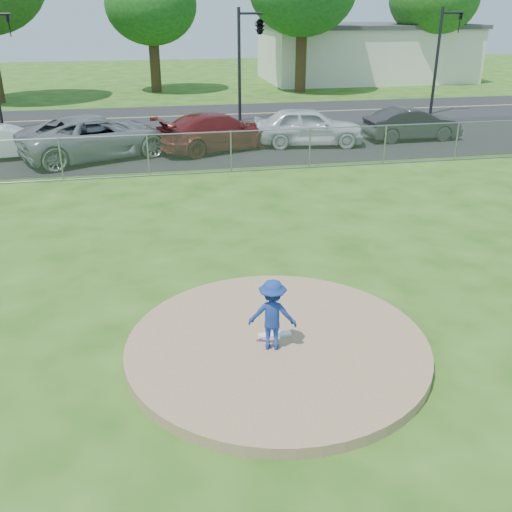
# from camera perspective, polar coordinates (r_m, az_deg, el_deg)

# --- Properties ---
(ground) EXTENTS (120.00, 120.00, 0.00)m
(ground) POSITION_cam_1_polar(r_m,az_deg,el_deg) (19.44, -4.53, 6.69)
(ground) COLOR #244E11
(ground) RESTS_ON ground
(pitchers_mound) EXTENTS (5.40, 5.40, 0.20)m
(pitchers_mound) POSITION_cam_1_polar(r_m,az_deg,el_deg) (10.36, 2.13, -8.98)
(pitchers_mound) COLOR #91714F
(pitchers_mound) RESTS_ON ground
(pitching_rubber) EXTENTS (0.60, 0.15, 0.04)m
(pitching_rubber) POSITION_cam_1_polar(r_m,az_deg,el_deg) (10.46, 1.90, -7.85)
(pitching_rubber) COLOR white
(pitching_rubber) RESTS_ON pitchers_mound
(chain_link_fence) EXTENTS (40.00, 0.06, 1.50)m
(chain_link_fence) POSITION_cam_1_polar(r_m,az_deg,el_deg) (21.16, -5.25, 10.19)
(chain_link_fence) COLOR gray
(chain_link_fence) RESTS_ON ground
(parking_lot) EXTENTS (50.00, 8.00, 0.01)m
(parking_lot) POSITION_cam_1_polar(r_m,az_deg,el_deg) (25.69, -6.28, 10.88)
(parking_lot) COLOR black
(parking_lot) RESTS_ON ground
(street) EXTENTS (60.00, 7.00, 0.01)m
(street) POSITION_cam_1_polar(r_m,az_deg,el_deg) (33.03, -7.50, 13.71)
(street) COLOR black
(street) RESTS_ON ground
(commercial_building) EXTENTS (16.40, 9.40, 4.30)m
(commercial_building) POSITION_cam_1_polar(r_m,az_deg,el_deg) (49.97, 10.83, 19.40)
(commercial_building) COLOR beige
(commercial_building) RESTS_ON ground
(traffic_signal_center) EXTENTS (1.42, 2.48, 5.60)m
(traffic_signal_center) POSITION_cam_1_polar(r_m,az_deg,el_deg) (31.07, 0.18, 21.83)
(traffic_signal_center) COLOR black
(traffic_signal_center) RESTS_ON ground
(traffic_signal_right) EXTENTS (1.28, 0.20, 5.60)m
(traffic_signal_right) POSITION_cam_1_polar(r_m,az_deg,el_deg) (34.61, 18.09, 18.88)
(traffic_signal_right) COLOR black
(traffic_signal_right) RESTS_ON ground
(pitcher) EXTENTS (0.94, 0.70, 1.30)m
(pitcher) POSITION_cam_1_polar(r_m,az_deg,el_deg) (9.81, 1.65, -5.89)
(pitcher) COLOR navy
(pitcher) RESTS_ON pitchers_mound
(traffic_cone) EXTENTS (0.36, 0.36, 0.70)m
(traffic_cone) POSITION_cam_1_polar(r_m,az_deg,el_deg) (24.56, -21.19, 9.68)
(traffic_cone) COLOR orange
(traffic_cone) RESTS_ON parking_lot
(parked_car_white) EXTENTS (4.07, 1.95, 1.29)m
(parked_car_white) POSITION_cam_1_polar(r_m,az_deg,el_deg) (25.32, -23.51, 10.40)
(parked_car_white) COLOR white
(parked_car_white) RESTS_ON parking_lot
(parked_car_gray) EXTENTS (6.73, 4.97, 1.70)m
(parked_car_gray) POSITION_cam_1_polar(r_m,az_deg,el_deg) (24.18, -15.54, 11.43)
(parked_car_gray) COLOR slate
(parked_car_gray) RESTS_ON parking_lot
(parked_car_darkred) EXTENTS (5.81, 3.98, 1.56)m
(parked_car_darkred) POSITION_cam_1_polar(r_m,az_deg,el_deg) (24.72, -3.78, 12.33)
(parked_car_darkred) COLOR maroon
(parked_car_darkred) RESTS_ON parking_lot
(parked_car_pearl) EXTENTS (5.04, 2.58, 1.64)m
(parked_car_pearl) POSITION_cam_1_polar(r_m,az_deg,el_deg) (25.64, 5.25, 12.79)
(parked_car_pearl) COLOR silver
(parked_car_pearl) RESTS_ON parking_lot
(parked_car_charcoal) EXTENTS (4.38, 1.64, 1.43)m
(parked_car_charcoal) POSITION_cam_1_polar(r_m,az_deg,el_deg) (27.59, 15.35, 12.62)
(parked_car_charcoal) COLOR #262628
(parked_car_charcoal) RESTS_ON parking_lot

